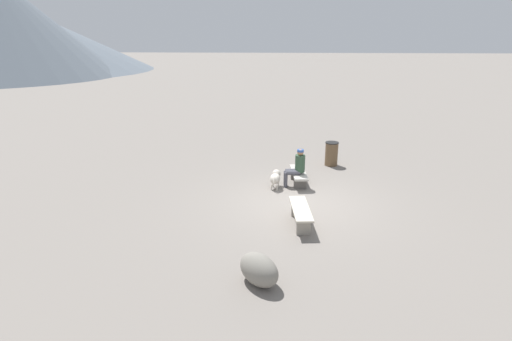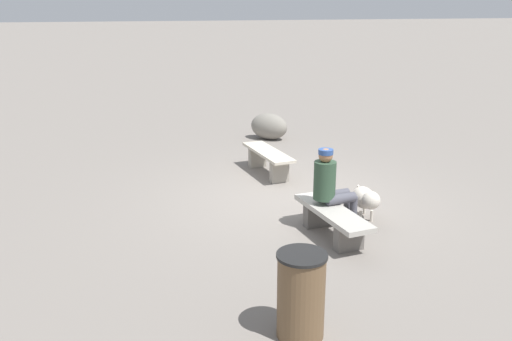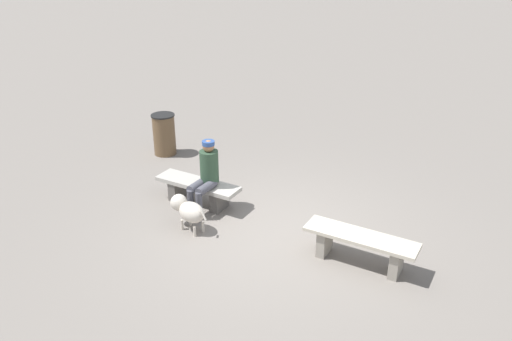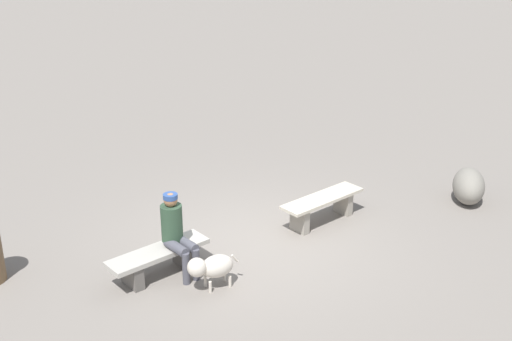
{
  "view_description": "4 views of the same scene",
  "coord_description": "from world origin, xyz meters",
  "px_view_note": "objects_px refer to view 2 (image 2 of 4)",
  "views": [
    {
      "loc": [
        -11.15,
        0.5,
        4.7
      ],
      "look_at": [
        1.62,
        1.34,
        0.43
      ],
      "focal_mm": 28.66,
      "sensor_mm": 36.0,
      "label": 1
    },
    {
      "loc": [
        8.12,
        -3.15,
        3.18
      ],
      "look_at": [
        -0.52,
        -0.54,
        0.39
      ],
      "focal_mm": 37.78,
      "sensor_mm": 36.0,
      "label": 2
    },
    {
      "loc": [
        -3.78,
        5.86,
        4.32
      ],
      "look_at": [
        0.91,
        -0.78,
        0.57
      ],
      "focal_mm": 35.69,
      "sensor_mm": 36.0,
      "label": 3
    },
    {
      "loc": [
        5.28,
        7.52,
        5.04
      ],
      "look_at": [
        -0.7,
        -0.94,
        0.83
      ],
      "focal_mm": 45.37,
      "sensor_mm": 36.0,
      "label": 4
    }
  ],
  "objects_px": {
    "seated_person": "(331,185)",
    "trash_bin": "(301,295)",
    "bench_left": "(268,158)",
    "dog": "(365,199)",
    "bench_right": "(332,219)",
    "boulder": "(269,126)"
  },
  "relations": [
    {
      "from": "bench_left",
      "to": "dog",
      "type": "height_order",
      "value": "dog"
    },
    {
      "from": "seated_person",
      "to": "trash_bin",
      "type": "bearing_deg",
      "value": -35.45
    },
    {
      "from": "dog",
      "to": "boulder",
      "type": "height_order",
      "value": "boulder"
    },
    {
      "from": "bench_right",
      "to": "seated_person",
      "type": "distance_m",
      "value": 0.5
    },
    {
      "from": "bench_right",
      "to": "seated_person",
      "type": "xyz_separation_m",
      "value": [
        -0.27,
        0.07,
        0.41
      ]
    },
    {
      "from": "dog",
      "to": "trash_bin",
      "type": "relative_size",
      "value": 0.88
    },
    {
      "from": "seated_person",
      "to": "trash_bin",
      "type": "xyz_separation_m",
      "value": [
        2.36,
        -1.38,
        -0.25
      ]
    },
    {
      "from": "bench_left",
      "to": "boulder",
      "type": "height_order",
      "value": "boulder"
    },
    {
      "from": "bench_left",
      "to": "dog",
      "type": "distance_m",
      "value": 2.75
    },
    {
      "from": "seated_person",
      "to": "trash_bin",
      "type": "distance_m",
      "value": 2.74
    },
    {
      "from": "bench_left",
      "to": "dog",
      "type": "xyz_separation_m",
      "value": [
        2.66,
        0.7,
        0.02
      ]
    },
    {
      "from": "boulder",
      "to": "seated_person",
      "type": "bearing_deg",
      "value": -9.12
    },
    {
      "from": "bench_left",
      "to": "boulder",
      "type": "bearing_deg",
      "value": 155.91
    },
    {
      "from": "bench_left",
      "to": "bench_right",
      "type": "relative_size",
      "value": 1.04
    },
    {
      "from": "bench_left",
      "to": "bench_right",
      "type": "xyz_separation_m",
      "value": [
        3.11,
        -0.05,
        -0.04
      ]
    },
    {
      "from": "trash_bin",
      "to": "seated_person",
      "type": "bearing_deg",
      "value": 149.77
    },
    {
      "from": "bench_right",
      "to": "seated_person",
      "type": "relative_size",
      "value": 1.28
    },
    {
      "from": "bench_left",
      "to": "boulder",
      "type": "relative_size",
      "value": 1.72
    },
    {
      "from": "seated_person",
      "to": "dog",
      "type": "xyz_separation_m",
      "value": [
        -0.18,
        0.68,
        -0.35
      ]
    },
    {
      "from": "bench_left",
      "to": "seated_person",
      "type": "xyz_separation_m",
      "value": [
        2.84,
        0.02,
        0.37
      ]
    },
    {
      "from": "bench_left",
      "to": "trash_bin",
      "type": "xyz_separation_m",
      "value": [
        5.2,
        -1.35,
        0.12
      ]
    },
    {
      "from": "seated_person",
      "to": "dog",
      "type": "bearing_deg",
      "value": 99.72
    }
  ]
}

